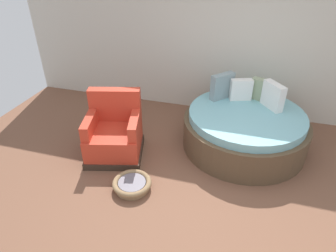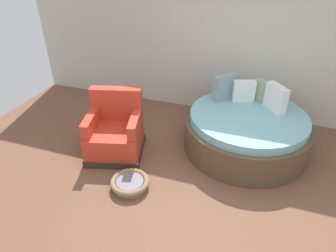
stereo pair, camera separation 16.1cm
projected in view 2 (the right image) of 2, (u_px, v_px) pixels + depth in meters
The scene contains 5 objects.
ground_plane at pixel (202, 200), 3.74m from camera, with size 8.00×8.00×0.02m, color brown.
back_wall at pixel (241, 36), 4.93m from camera, with size 8.00×0.12×2.85m, color beige.
round_daybed at pixel (246, 130), 4.53m from camera, with size 1.88×1.88×1.01m.
red_armchair at pixel (115, 133), 4.44m from camera, with size 0.98×0.98×0.94m.
pet_basket at pixel (130, 183), 3.88m from camera, with size 0.51×0.51×0.13m.
Camera 2 is at (0.46, -2.68, 2.76)m, focal length 31.78 mm.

